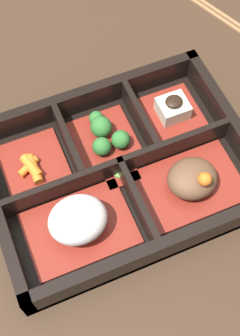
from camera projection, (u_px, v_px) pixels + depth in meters
ground_plane at (120, 177)px, 0.62m from camera, size 3.00×3.00×0.00m
bento_base at (120, 175)px, 0.62m from camera, size 0.33×0.25×0.01m
bento_rim at (119, 167)px, 0.60m from camera, size 0.33×0.25×0.05m
bowl_stew at (192, 181)px, 0.59m from camera, size 0.13×0.09×0.05m
bowl_rice at (78, 222)px, 0.55m from camera, size 0.13×0.09×0.06m
bowl_tofu at (172, 111)px, 0.64m from camera, size 0.08×0.08×0.04m
bowl_greens at (106, 135)px, 0.62m from camera, size 0.08×0.08×0.03m
bowl_carrots at (33, 165)px, 0.61m from camera, size 0.08×0.08×0.02m
bowl_pickles at (118, 170)px, 0.61m from camera, size 0.04×0.04×0.01m
chopsticks at (200, 0)px, 0.77m from camera, size 0.10×0.21×0.01m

